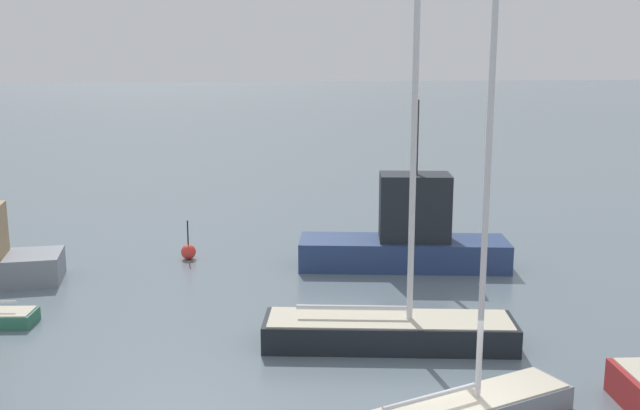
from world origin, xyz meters
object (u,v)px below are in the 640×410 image
object	(u,v)px
fishing_boat_0	(407,236)
channel_buoy_0	(430,237)
sailboat_5	(462,404)
sailboat_2	(389,324)
channel_buoy_2	(188,252)

from	to	relation	value
fishing_boat_0	channel_buoy_0	xyz separation A→B (m)	(2.37, 3.64, -1.03)
sailboat_5	channel_buoy_0	xyz separation A→B (m)	(5.32, 16.45, -0.25)
sailboat_2	sailboat_5	bearing A→B (deg)	-73.51
sailboat_2	fishing_boat_0	bearing A→B (deg)	81.83
sailboat_5	channel_buoy_0	distance (m)	17.29
sailboat_2	channel_buoy_2	bearing A→B (deg)	130.91
sailboat_5	fishing_boat_0	xyz separation A→B (m)	(2.96, 12.81, 0.78)
sailboat_2	channel_buoy_2	xyz separation A→B (m)	(-5.59, 10.92, -0.33)
sailboat_5	sailboat_2	bearing A→B (deg)	76.18
channel_buoy_0	channel_buoy_2	xyz separation A→B (m)	(-11.15, -0.61, 0.05)
sailboat_2	channel_buoy_0	bearing A→B (deg)	78.09
sailboat_5	fishing_boat_0	world-z (taller)	sailboat_5
sailboat_2	channel_buoy_2	world-z (taller)	sailboat_2
sailboat_5	channel_buoy_2	distance (m)	16.88
sailboat_5	channel_buoy_0	world-z (taller)	sailboat_5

